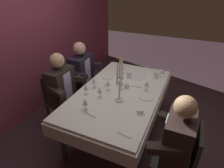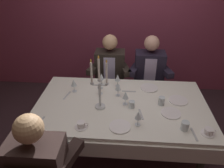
{
  "view_description": "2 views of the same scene",
  "coord_description": "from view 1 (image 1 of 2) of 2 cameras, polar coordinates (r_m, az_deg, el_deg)",
  "views": [
    {
      "loc": [
        -2.14,
        -0.85,
        2.15
      ],
      "look_at": [
        -0.09,
        0.08,
        0.88
      ],
      "focal_mm": 30.42,
      "sensor_mm": 36.0,
      "label": 1
    },
    {
      "loc": [
        0.04,
        -1.92,
        2.13
      ],
      "look_at": [
        -0.11,
        0.09,
        0.93
      ],
      "focal_mm": 34.02,
      "sensor_mm": 36.0,
      "label": 2
    }
  ],
  "objects": [
    {
      "name": "wine_glass_3",
      "position": [
        2.59,
        -7.83,
        -0.9
      ],
      "size": [
        0.07,
        0.07,
        0.16
      ],
      "color": "silver",
      "rests_on": "dining_table"
    },
    {
      "name": "seated_diner_2",
      "position": [
        3.37,
        -9.31,
        4.07
      ],
      "size": [
        0.63,
        0.48,
        1.24
      ],
      "color": "#2D2D23",
      "rests_on": "ground_plane"
    },
    {
      "name": "wine_glass_0",
      "position": [
        2.7,
        10.38,
        0.13
      ],
      "size": [
        0.07,
        0.07,
        0.16
      ],
      "color": "silver",
      "rests_on": "dining_table"
    },
    {
      "name": "back_wall",
      "position": [
        3.4,
        -25.08,
        13.02
      ],
      "size": [
        6.0,
        0.12,
        2.7
      ],
      "primitive_type": "cube",
      "color": "#8B3751",
      "rests_on": "ground_plane"
    },
    {
      "name": "fork_0",
      "position": [
        2.27,
        -6.57,
        -9.23
      ],
      "size": [
        0.06,
        0.17,
        0.01
      ],
      "primitive_type": "cube",
      "rotation": [
        0.0,
        0.0,
        1.34
      ],
      "color": "#B7B7BC",
      "rests_on": "dining_table"
    },
    {
      "name": "dinner_plate_1",
      "position": [
        3.09,
        8.41,
        2.0
      ],
      "size": [
        0.21,
        0.21,
        0.01
      ],
      "primitive_type": "cylinder",
      "color": "white",
      "rests_on": "dining_table"
    },
    {
      "name": "seated_diner_0",
      "position": [
        2.09,
        19.35,
        -15.41
      ],
      "size": [
        0.63,
        0.48,
        1.24
      ],
      "color": "#2D2D23",
      "rests_on": "ground_plane"
    },
    {
      "name": "dinner_plate_0",
      "position": [
        3.26,
        5.0,
        3.67
      ],
      "size": [
        0.21,
        0.21,
        0.01
      ],
      "primitive_type": "cylinder",
      "color": "white",
      "rests_on": "dining_table"
    },
    {
      "name": "dinner_plate_3",
      "position": [
        2.61,
        10.21,
        -3.76
      ],
      "size": [
        0.21,
        0.21,
        0.01
      ],
      "primitive_type": "cylinder",
      "color": "white",
      "rests_on": "dining_table"
    },
    {
      "name": "coffee_cup_1",
      "position": [
        2.29,
        8.42,
        -8.13
      ],
      "size": [
        0.13,
        0.12,
        0.06
      ],
      "color": "white",
      "rests_on": "dining_table"
    },
    {
      "name": "dinner_plate_2",
      "position": [
        3.09,
        -1.24,
        2.27
      ],
      "size": [
        0.21,
        0.21,
        0.01
      ],
      "primitive_type": "cylinder",
      "color": "white",
      "rests_on": "dining_table"
    },
    {
      "name": "coffee_cup_0",
      "position": [
        3.29,
        14.47,
        3.48
      ],
      "size": [
        0.13,
        0.12,
        0.06
      ],
      "color": "white",
      "rests_on": "dining_table"
    },
    {
      "name": "water_tumbler_0",
      "position": [
        3.04,
        5.19,
        2.6
      ],
      "size": [
        0.07,
        0.07,
        0.1
      ],
      "primitive_type": "cylinder",
      "color": "silver",
      "rests_on": "dining_table"
    },
    {
      "name": "wine_glass_4",
      "position": [
        2.66,
        -1.2,
        0.22
      ],
      "size": [
        0.07,
        0.07,
        0.16
      ],
      "color": "silver",
      "rests_on": "dining_table"
    },
    {
      "name": "spoon_3",
      "position": [
        2.82,
        7.26,
        -0.83
      ],
      "size": [
        0.05,
        0.17,
        0.01
      ],
      "primitive_type": "cube",
      "rotation": [
        0.0,
        0.0,
        1.76
      ],
      "color": "#B7B7BC",
      "rests_on": "dining_table"
    },
    {
      "name": "wine_glass_6",
      "position": [
        2.67,
        2.85,
        0.38
      ],
      "size": [
        0.07,
        0.07,
        0.16
      ],
      "color": "silver",
      "rests_on": "dining_table"
    },
    {
      "name": "ground_plane",
      "position": [
        3.15,
        2.06,
        -13.73
      ],
      "size": [
        12.0,
        12.0,
        0.0
      ],
      "primitive_type": "plane",
      "color": "#39262E"
    },
    {
      "name": "water_tumbler_1",
      "position": [
        2.75,
        4.45,
        -0.61
      ],
      "size": [
        0.06,
        0.06,
        0.08
      ],
      "primitive_type": "cylinder",
      "color": "silver",
      "rests_on": "dining_table"
    },
    {
      "name": "seated_diner_1",
      "position": [
        2.96,
        -15.24,
        -0.3
      ],
      "size": [
        0.63,
        0.48,
        1.24
      ],
      "color": "#2D2D23",
      "rests_on": "ground_plane"
    },
    {
      "name": "dining_table",
      "position": [
        2.76,
        2.28,
        -4.26
      ],
      "size": [
        1.94,
        1.14,
        0.74
      ],
      "color": "white",
      "rests_on": "ground_plane"
    },
    {
      "name": "candelabra",
      "position": [
        2.37,
        2.28,
        -0.02
      ],
      "size": [
        0.19,
        0.11,
        0.61
      ],
      "color": "silver",
      "rests_on": "dining_table"
    },
    {
      "name": "fork_2",
      "position": [
        2.01,
        3.69,
        -15.14
      ],
      "size": [
        0.05,
        0.17,
        0.01
      ],
      "primitive_type": "cube",
      "rotation": [
        0.0,
        0.0,
        1.4
      ],
      "color": "#B7B7BC",
      "rests_on": "dining_table"
    },
    {
      "name": "wine_glass_1",
      "position": [
        2.29,
        -8.07,
        -5.41
      ],
      "size": [
        0.07,
        0.07,
        0.16
      ],
      "color": "silver",
      "rests_on": "dining_table"
    },
    {
      "name": "wine_glass_5",
      "position": [
        2.51,
        -3.74,
        -1.81
      ],
      "size": [
        0.07,
        0.07,
        0.16
      ],
      "color": "silver",
      "rests_on": "dining_table"
    },
    {
      "name": "water_tumbler_2",
      "position": [
        3.11,
        12.96,
        2.45
      ],
      "size": [
        0.07,
        0.07,
        0.09
      ],
      "primitive_type": "cylinder",
      "color": "silver",
      "rests_on": "dining_table"
    },
    {
      "name": "wine_glass_2",
      "position": [
        2.74,
        -5.42,
        0.96
      ],
      "size": [
        0.07,
        0.07,
        0.16
      ],
      "color": "silver",
      "rests_on": "dining_table"
    },
    {
      "name": "fork_4",
      "position": [
        2.85,
        -1.75,
        -0.24
      ],
      "size": [
        0.17,
        0.02,
        0.01
      ],
      "primitive_type": "cube",
      "rotation": [
        0.0,
        0.0,
        -0.02
      ],
      "color": "#B7B7BC",
      "rests_on": "dining_table"
    },
    {
      "name": "fork_1",
      "position": [
        3.18,
        14.26,
        2.13
      ],
      "size": [
        0.03,
        0.17,
        0.01
      ],
      "primitive_type": "cube",
      "rotation": [
        0.0,
        0.0,
        1.66
      ],
      "color": "#B7B7BC",
      "rests_on": "dining_table"
    }
  ]
}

